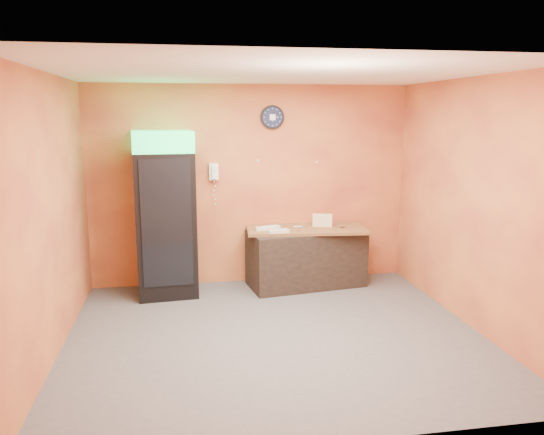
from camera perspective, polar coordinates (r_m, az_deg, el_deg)
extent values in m
plane|color=#47474C|center=(5.97, 0.35, -12.52)|extent=(4.50, 4.50, 0.00)
cube|color=orange|center=(7.52, -2.28, 3.47)|extent=(4.50, 0.02, 2.80)
cube|color=orange|center=(5.64, -22.79, 0.07)|extent=(0.02, 4.00, 2.80)
cube|color=orange|center=(6.35, 20.80, 1.36)|extent=(0.02, 4.00, 2.80)
cube|color=white|center=(5.49, 0.39, 15.34)|extent=(4.50, 4.00, 0.02)
cube|color=black|center=(7.19, -11.42, -0.69)|extent=(0.83, 0.83, 1.91)
cube|color=#1BEB64|center=(7.06, -11.75, 8.01)|extent=(0.83, 0.83, 0.27)
cube|color=black|center=(6.80, -11.82, -0.67)|extent=(0.63, 0.08, 1.64)
cube|color=black|center=(7.51, 3.69, -4.37)|extent=(1.68, 0.93, 0.80)
cylinder|color=black|center=(7.47, 0.02, 10.74)|extent=(0.33, 0.05, 0.33)
cylinder|color=#0F1433|center=(7.45, 0.06, 10.74)|extent=(0.28, 0.01, 0.28)
cube|color=white|center=(7.44, 0.07, 10.74)|extent=(0.08, 0.00, 0.08)
cube|color=white|center=(7.40, -6.28, 4.92)|extent=(0.13, 0.07, 0.23)
cube|color=white|center=(7.35, -6.26, 4.88)|extent=(0.05, 0.04, 0.19)
cube|color=brown|center=(7.41, 3.73, -1.25)|extent=(1.71, 0.86, 0.04)
cube|color=#F4E5BE|center=(7.50, 5.42, -0.74)|extent=(0.29, 0.16, 0.06)
cube|color=#F4E5BE|center=(7.49, 5.43, -0.31)|extent=(0.29, 0.16, 0.06)
cube|color=#F4E5BE|center=(7.48, 5.44, 0.13)|extent=(0.29, 0.16, 0.06)
cube|color=silver|center=(7.23, -0.67, -1.20)|extent=(0.28, 0.13, 0.04)
cube|color=silver|center=(7.07, 0.70, -1.49)|extent=(0.29, 0.16, 0.04)
cube|color=silver|center=(7.33, -0.15, -1.05)|extent=(0.28, 0.17, 0.04)
cylinder|color=silver|center=(7.43, 3.39, -0.82)|extent=(0.06, 0.06, 0.06)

